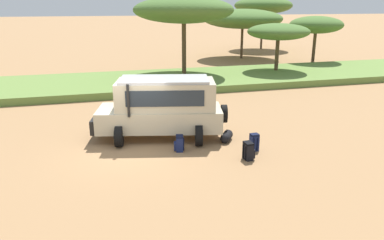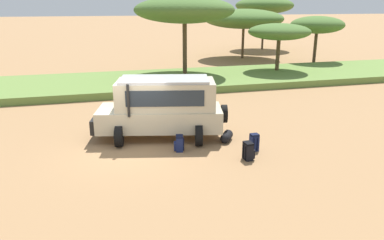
{
  "view_description": "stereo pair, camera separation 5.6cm",
  "coord_description": "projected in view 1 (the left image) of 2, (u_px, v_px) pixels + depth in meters",
  "views": [
    {
      "loc": [
        -1.4,
        -13.21,
        5.23
      ],
      "look_at": [
        2.2,
        -0.17,
        1.0
      ],
      "focal_mm": 35.0,
      "sensor_mm": 36.0,
      "label": 1
    },
    {
      "loc": [
        -1.34,
        -13.23,
        5.23
      ],
      "look_at": [
        2.2,
        -0.17,
        1.0
      ],
      "focal_mm": 35.0,
      "sensor_mm": 36.0,
      "label": 2
    }
  ],
  "objects": [
    {
      "name": "acacia_tree_left_mid",
      "position": [
        184.0,
        10.0,
        25.54
      ],
      "size": [
        6.93,
        6.37,
        5.71
      ],
      "color": "brown",
      "rests_on": "ground_plane"
    },
    {
      "name": "acacia_tree_centre_back",
      "position": [
        278.0,
        32.0,
        27.29
      ],
      "size": [
        4.57,
        4.44,
        3.86
      ],
      "color": "brown",
      "rests_on": "ground_plane"
    },
    {
      "name": "acacia_tree_distant_right",
      "position": [
        263.0,
        5.0,
        43.33
      ],
      "size": [
        6.71,
        6.58,
        5.97
      ],
      "color": "brown",
      "rests_on": "ground_plane"
    },
    {
      "name": "safari_vehicle",
      "position": [
        162.0,
        107.0,
        14.91
      ],
      "size": [
        5.48,
        3.43,
        2.44
      ],
      "color": "beige",
      "rests_on": "ground_plane"
    },
    {
      "name": "duffel_bag_low_black_case",
      "position": [
        227.0,
        136.0,
        14.82
      ],
      "size": [
        0.67,
        0.81,
        0.48
      ],
      "color": "black",
      "rests_on": "ground_plane"
    },
    {
      "name": "backpack_beside_front_wheel",
      "position": [
        179.0,
        144.0,
        13.78
      ],
      "size": [
        0.41,
        0.41,
        0.6
      ],
      "color": "navy",
      "rests_on": "ground_plane"
    },
    {
      "name": "backpack_near_rear_wheel",
      "position": [
        254.0,
        142.0,
        13.81
      ],
      "size": [
        0.32,
        0.37,
        0.66
      ],
      "color": "navy",
      "rests_on": "ground_plane"
    },
    {
      "name": "backpack_cluster_center",
      "position": [
        248.0,
        151.0,
        13.03
      ],
      "size": [
        0.39,
        0.41,
        0.64
      ],
      "color": "black",
      "rests_on": "ground_plane"
    },
    {
      "name": "acacia_tree_right_mid",
      "position": [
        243.0,
        19.0,
        36.27
      ],
      "size": [
        7.78,
        7.31,
        4.74
      ],
      "color": "brown",
      "rests_on": "ground_plane"
    },
    {
      "name": "ground_plane",
      "position": [
        134.0,
        149.0,
        14.07
      ],
      "size": [
        320.0,
        320.0,
        0.0
      ],
      "primitive_type": "plane",
      "color": "#9E754C"
    },
    {
      "name": "grass_bank",
      "position": [
        113.0,
        84.0,
        24.38
      ],
      "size": [
        120.0,
        7.0,
        0.44
      ],
      "color": "olive",
      "rests_on": "ground_plane"
    },
    {
      "name": "acacia_tree_far_right",
      "position": [
        316.0,
        25.0,
        32.13
      ],
      "size": [
        4.49,
        4.6,
        4.21
      ],
      "color": "brown",
      "rests_on": "ground_plane"
    }
  ]
}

